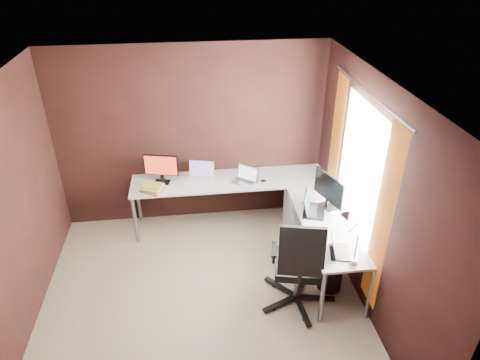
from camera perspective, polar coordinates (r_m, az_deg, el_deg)
The scene contains 15 objects.
room at distance 4.30m, azimuth -1.24°, elevation -3.27°, with size 3.60×3.60×2.50m.
desk at distance 5.49m, azimuth 2.95°, elevation -2.56°, with size 2.65×2.25×0.73m.
drawer_pedestal at distance 5.91m, azimuth 8.30°, elevation -4.66°, with size 0.42×0.50×0.60m, color white.
monitor_left at distance 5.74m, azimuth -10.48°, elevation 1.71°, with size 0.45×0.17×0.40m.
monitor_right at distance 5.21m, azimuth 11.78°, elevation -1.27°, with size 0.21×0.52×0.44m.
laptop_white at distance 5.83m, azimuth -5.21°, elevation 0.64°, with size 0.39×0.32×0.23m.
laptop_silver at distance 5.73m, azimuth 0.76°, elevation 0.17°, with size 0.38×0.37×0.21m.
laptop_black_big at distance 5.20m, azimuth 9.49°, elevation -3.69°, with size 0.36×0.42×0.24m.
laptop_black_small at distance 4.64m, azimuth 12.82°, elevation -8.98°, with size 0.26×0.32×0.19m.
book_stack at distance 5.65m, azimuth -11.61°, elevation -1.06°, with size 0.34×0.32×0.09m.
mouse_left at distance 5.64m, azimuth -12.01°, elevation -1.50°, with size 0.08×0.05×0.03m, color black.
mouse_corner at distance 5.76m, azimuth 3.14°, elevation -0.10°, with size 0.08×0.05×0.03m, color black.
desk_lamp at distance 4.37m, azimuth 14.38°, elevation -6.71°, with size 0.19×0.22×0.58m.
office_chair at distance 4.85m, azimuth 7.70°, elevation -12.99°, with size 0.66×0.68×1.18m.
wastebasket at distance 5.23m, azimuth 11.89°, elevation -12.41°, with size 0.28×0.28×0.32m, color black.
Camera 1 is at (-0.01, -3.50, 3.65)m, focal length 32.00 mm.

